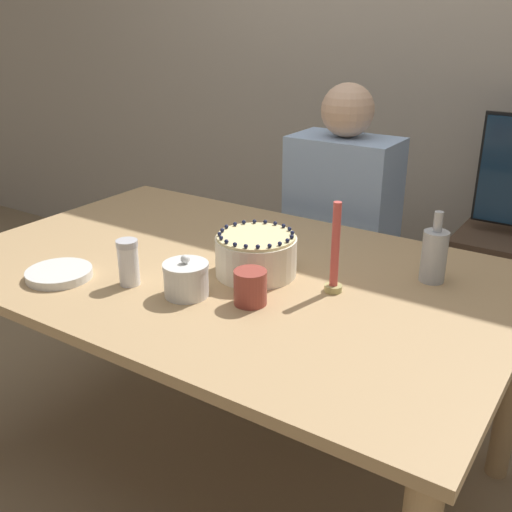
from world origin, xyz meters
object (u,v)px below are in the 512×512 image
object	(u,v)px
sugar_bowl	(186,279)
cake	(256,255)
sugar_shaker	(128,262)
candle	(335,257)
person_man_blue_shirt	(339,258)
bottle	(434,255)

from	to	relation	value
sugar_bowl	cake	bearing A→B (deg)	70.55
sugar_shaker	candle	size ratio (longest dim) A/B	0.52
sugar_shaker	person_man_blue_shirt	distance (m)	1.02
cake	sugar_bowl	size ratio (longest dim) A/B	1.91
bottle	person_man_blue_shirt	distance (m)	0.76
sugar_bowl	person_man_blue_shirt	size ratio (longest dim) A/B	0.10
sugar_bowl	sugar_shaker	world-z (taller)	sugar_shaker
sugar_bowl	person_man_blue_shirt	world-z (taller)	person_man_blue_shirt
bottle	person_man_blue_shirt	size ratio (longest dim) A/B	0.17
cake	sugar_shaker	world-z (taller)	same
sugar_shaker	candle	distance (m)	0.56
cake	candle	world-z (taller)	candle
candle	bottle	bearing A→B (deg)	46.98
sugar_shaker	bottle	bearing A→B (deg)	34.93
person_man_blue_shirt	bottle	bearing A→B (deg)	136.33
bottle	sugar_shaker	bearing A→B (deg)	-145.07
candle	sugar_shaker	bearing A→B (deg)	-151.33
cake	sugar_shaker	xyz separation A→B (m)	(-0.25, -0.25, 0.01)
person_man_blue_shirt	cake	bearing A→B (deg)	95.80
cake	candle	size ratio (longest dim) A/B	0.93
sugar_bowl	sugar_shaker	size ratio (longest dim) A/B	0.94
cake	sugar_bowl	xyz separation A→B (m)	(-0.08, -0.22, -0.01)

